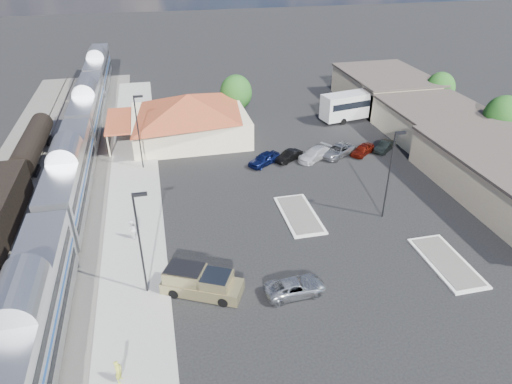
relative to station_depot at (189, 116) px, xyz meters
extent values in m
plane|color=black|center=(4.56, -24.00, -3.13)|extent=(280.00, 280.00, 0.00)
cube|color=#4C4944|center=(-16.44, -16.00, -3.07)|extent=(16.00, 100.00, 0.12)
cube|color=gray|center=(-7.44, -18.00, -3.04)|extent=(5.50, 92.00, 0.18)
cube|color=silver|center=(-13.44, -35.17, -0.08)|extent=(3.00, 20.00, 5.00)
cube|color=black|center=(-13.44, -35.17, -2.83)|extent=(2.20, 16.00, 0.60)
cube|color=silver|center=(-13.44, -14.17, -0.08)|extent=(3.00, 20.00, 5.00)
cube|color=black|center=(-13.44, -14.17, -2.83)|extent=(2.20, 16.00, 0.60)
cube|color=silver|center=(-13.44, 6.83, -0.08)|extent=(3.00, 20.00, 5.00)
cube|color=black|center=(-13.44, 6.83, -2.83)|extent=(2.20, 16.00, 0.60)
cube|color=silver|center=(-13.44, 27.83, -0.08)|extent=(3.00, 20.00, 5.00)
cube|color=black|center=(-13.44, 27.83, -2.83)|extent=(2.20, 16.00, 0.60)
cube|color=black|center=(-19.44, -18.01, -2.83)|extent=(2.20, 12.00, 0.60)
cylinder|color=black|center=(-19.44, -2.01, -1.03)|extent=(2.80, 14.00, 2.80)
cube|color=black|center=(-19.44, -2.01, -2.83)|extent=(2.20, 12.00, 0.60)
cube|color=beige|center=(0.06, 0.00, -1.33)|extent=(15.00, 12.00, 3.60)
pyramid|color=maroon|center=(0.06, 0.00, 1.77)|extent=(15.30, 12.24, 2.60)
cube|color=maroon|center=(-9.04, 0.00, 0.17)|extent=(3.20, 9.60, 0.25)
cube|color=#C6B28C|center=(32.56, -6.00, -1.13)|extent=(12.00, 18.00, 4.00)
cube|color=#3F3833|center=(32.56, -6.00, 1.02)|extent=(12.40, 18.40, 0.30)
cube|color=#C6B28C|center=(32.56, 8.00, -0.88)|extent=(12.00, 16.00, 4.50)
cube|color=#3F3833|center=(32.56, 8.00, 1.52)|extent=(12.40, 16.40, 0.30)
cube|color=silver|center=(8.56, -22.00, -3.06)|extent=(3.30, 7.50, 0.15)
cube|color=#4C4944|center=(8.56, -22.00, -2.97)|extent=(2.70, 6.90, 0.10)
cube|color=silver|center=(18.56, -32.00, -3.06)|extent=(3.30, 7.50, 0.15)
cube|color=#4C4944|center=(18.56, -32.00, -2.97)|extent=(2.70, 6.90, 0.10)
cylinder|color=black|center=(-6.44, -30.00, 1.37)|extent=(0.16, 0.16, 9.00)
cube|color=black|center=(-5.94, -30.00, 5.72)|extent=(1.00, 0.25, 0.22)
cylinder|color=black|center=(-6.44, -8.00, 1.37)|extent=(0.16, 0.16, 9.00)
cube|color=black|center=(-5.94, -8.00, 5.72)|extent=(1.00, 0.25, 0.22)
cylinder|color=black|center=(16.56, -24.00, 1.37)|extent=(0.16, 0.16, 9.00)
cube|color=black|center=(17.06, -24.00, 5.72)|extent=(1.00, 0.25, 0.22)
cylinder|color=#382314|center=(38.56, -12.00, -1.70)|extent=(0.30, 0.30, 2.86)
ellipsoid|color=#154C19|center=(38.56, -12.00, 1.09)|extent=(4.94, 4.94, 5.46)
cylinder|color=#382314|center=(38.56, 2.00, -1.86)|extent=(0.30, 0.30, 2.55)
ellipsoid|color=#154C19|center=(38.56, 2.00, 0.64)|extent=(4.41, 4.41, 4.87)
cylinder|color=#382314|center=(7.56, 6.00, -1.77)|extent=(0.30, 0.30, 2.73)
ellipsoid|color=#154C19|center=(7.56, 6.00, 0.90)|extent=(4.71, 4.71, 5.21)
cube|color=#928659|center=(-2.21, -31.00, -2.51)|extent=(6.55, 4.77, 1.01)
cube|color=#928659|center=(-2.21, -31.00, -1.72)|extent=(3.06, 2.96, 1.07)
cube|color=#928659|center=(-2.21, -31.00, -1.61)|extent=(3.62, 3.24, 1.24)
cylinder|color=black|center=(-0.88, -32.79, -2.73)|extent=(0.87, 0.64, 0.81)
cylinder|color=black|center=(0.02, -30.97, -2.73)|extent=(0.87, 0.64, 0.81)
cylinder|color=black|center=(-4.43, -31.03, -2.73)|extent=(0.87, 0.64, 0.81)
cylinder|color=black|center=(-3.53, -29.21, -2.73)|extent=(0.87, 0.64, 0.81)
imported|color=#A7AAAF|center=(4.82, -32.71, -2.47)|extent=(4.91, 2.50, 1.33)
cube|color=white|center=(25.81, 2.02, -0.84)|extent=(13.08, 5.12, 3.62)
cube|color=black|center=(25.81, 2.02, -0.40)|extent=(12.08, 4.96, 0.96)
cylinder|color=black|center=(30.44, 1.64, -2.65)|extent=(1.00, 0.49, 0.96)
cylinder|color=black|center=(29.98, 4.09, -2.65)|extent=(1.00, 0.49, 0.96)
cylinder|color=black|center=(22.28, 0.08, -2.65)|extent=(1.00, 0.49, 0.96)
cylinder|color=black|center=(21.81, 2.53, -2.65)|extent=(1.00, 0.49, 0.96)
imported|color=gold|center=(-8.27, -38.00, -2.09)|extent=(0.61, 0.73, 1.72)
imported|color=white|center=(-7.56, -22.56, -2.00)|extent=(0.83, 1.01, 1.90)
imported|color=#0D1643|center=(7.88, -10.10, -2.39)|extent=(4.63, 3.83, 1.49)
imported|color=black|center=(11.08, -9.80, -2.50)|extent=(3.98, 3.18, 1.27)
imported|color=white|center=(14.28, -10.10, -2.41)|extent=(5.28, 4.35, 1.44)
imported|color=gray|center=(17.48, -9.80, -2.42)|extent=(5.58, 4.72, 1.42)
imported|color=maroon|center=(20.68, -10.10, -2.47)|extent=(4.06, 3.60, 1.33)
imported|color=black|center=(23.88, -9.80, -2.48)|extent=(3.92, 3.55, 1.30)
camera|label=1|loc=(-4.21, -58.30, 21.52)|focal=32.00mm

